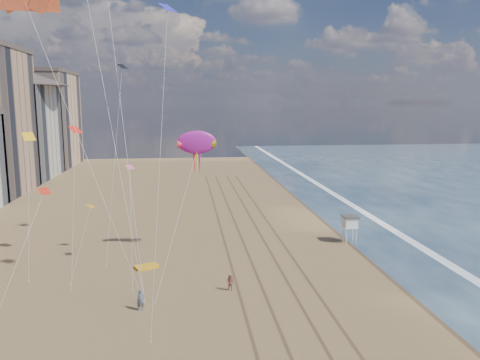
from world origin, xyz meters
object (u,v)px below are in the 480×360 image
Objects in this scene: lifeguard_stand at (350,222)px; grounded_kite at (147,267)px; kite_flyer_a at (141,300)px; kite_flyer_b at (230,283)px; show_kite at (197,143)px.

lifeguard_stand is 26.40m from grounded_kite.
grounded_kite is (-25.44, -6.58, -2.57)m from lifeguard_stand.
kite_flyer_a is 1.14× the size of kite_flyer_b.
show_kite reaches higher than lifeguard_stand.
kite_flyer_a is (-25.07, -17.41, -1.77)m from lifeguard_stand.
show_kite is at bearing -173.53° from lifeguard_stand.
lifeguard_stand is 30.57m from kite_flyer_a.
kite_flyer_a is at bearing -125.27° from kite_flyer_b.
show_kite reaches higher than kite_flyer_a.
lifeguard_stand is at bearing 23.80° from kite_flyer_a.
lifeguard_stand is 1.87× the size of kite_flyer_a.
grounded_kite is 0.13× the size of show_kite.
grounded_kite is at bearing 80.97° from kite_flyer_a.
grounded_kite is at bearing 171.26° from kite_flyer_b.
kite_flyer_a reaches higher than grounded_kite.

